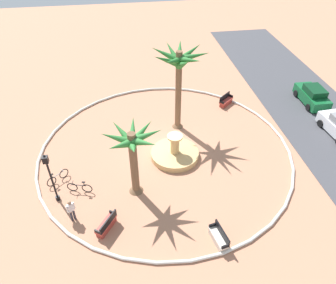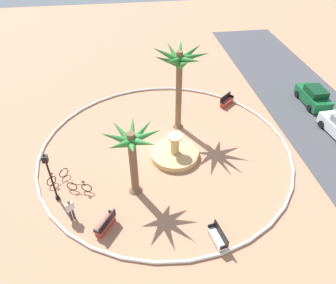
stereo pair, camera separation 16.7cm
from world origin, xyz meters
TOP-DOWN VIEW (x-y plane):
  - ground_plane at (0.00, 0.00)m, footprint 80.00×80.00m
  - plaza_curb at (0.00, 0.00)m, footprint 18.96×18.96m
  - street_asphalt at (0.00, 13.88)m, footprint 48.00×8.00m
  - fountain at (0.80, 0.60)m, footprint 3.55×3.55m
  - palm_tree_near_fountain at (-2.91, 1.49)m, footprint 4.29×4.30m
  - palm_tree_by_curb at (3.76, -2.47)m, footprint 3.62×3.73m
  - bench_east at (6.52, -4.43)m, footprint 1.60×1.32m
  - bench_west at (-5.63, 6.47)m, footprint 1.42×1.54m
  - bench_north at (8.38, 1.80)m, footprint 1.67×0.82m
  - lamppost at (3.77, -7.54)m, footprint 0.32×0.32m
  - bicycle_red_frame at (2.11, -7.68)m, footprint 1.21×1.31m
  - bicycle_by_lamppost at (3.29, -6.15)m, footprint 0.59×1.67m
  - person_cyclist_helmet at (5.54, -6.41)m, footprint 0.36×0.45m
  - parked_car_leftmost at (-4.71, 14.35)m, footprint 4.03×1.98m

SIDE VIEW (x-z plane):
  - ground_plane at x=0.00m, z-range 0.00..0.00m
  - street_asphalt at x=0.00m, z-range 0.00..0.03m
  - plaza_curb at x=0.00m, z-range 0.00..0.20m
  - fountain at x=0.80m, z-range -0.68..1.27m
  - bench_east at x=6.52m, z-range -0.15..0.85m
  - bench_west at x=-5.63m, z-range -0.15..0.85m
  - bench_north at x=8.38m, z-range -0.15..0.85m
  - bicycle_red_frame at x=2.11m, z-range -0.09..0.86m
  - bicycle_by_lamppost at x=3.29m, z-range -0.09..0.86m
  - parked_car_leftmost at x=-4.71m, z-range -0.05..1.61m
  - person_cyclist_helmet at x=5.54m, z-range 0.10..1.73m
  - lamppost at x=3.77m, z-range 0.33..4.16m
  - palm_tree_by_curb at x=3.76m, z-range 1.22..6.26m
  - palm_tree_near_fountain at x=-2.91m, z-range 1.93..8.80m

